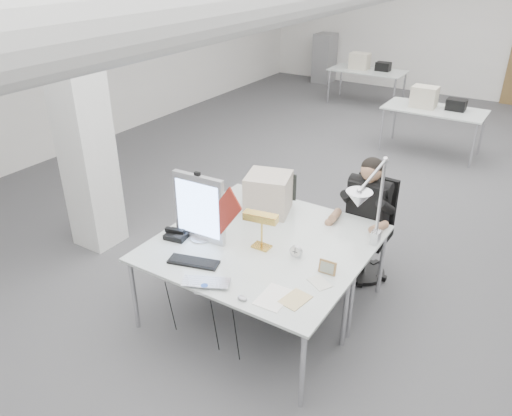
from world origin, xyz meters
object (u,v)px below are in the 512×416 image
Objects in this scene: seated_person at (368,200)px; laptop at (205,287)px; office_chair at (366,233)px; architect_lamp at (369,214)px; monitor at (199,208)px; desk_main at (236,267)px; bankers_lamp at (262,232)px; beige_monitor at (268,193)px; desk_phone at (177,235)px.

seated_person is 2.49× the size of laptop.
office_chair is 1.22× the size of architect_lamp.
monitor is at bearing -127.97° from seated_person.
desk_main is 1.80× the size of office_chair.
bankers_lamp is 0.93m from architect_lamp.
seated_person is at bearing 68.08° from desk_main.
desk_main is 1.57m from seated_person.
beige_monitor is 0.51× the size of architect_lamp.
seated_person is (0.58, 1.45, 0.16)m from desk_main.
desk_phone is (-0.74, -0.27, -0.13)m from bankers_lamp.
office_chair is at bearing 14.96° from beige_monitor.
monitor is 0.36m from desk_phone.
bankers_lamp is (0.03, 0.35, 0.17)m from desk_main.
office_chair is at bearing 47.06° from monitor.
desk_main is at bearing -108.81° from seated_person.
desk_phone is at bearing -130.36° from seated_person.
beige_monitor reaches higher than office_chair.
laptop is 0.90× the size of beige_monitor.
monitor is at bearing -172.64° from bankers_lamp.
desk_main is at bearing 60.16° from laptop.
seated_person is 1.49× the size of monitor.
seated_person is 1.23m from bankers_lamp.
architect_lamp is at bearing 39.63° from desk_main.
beige_monitor is (-0.30, 0.62, 0.04)m from bankers_lamp.
desk_phone is at bearing 178.97° from architect_lamp.
monitor is 1.50× the size of beige_monitor.
desk_main is 4.82× the size of laptop.
laptop is 1.93× the size of desk_phone.
laptop is 0.46× the size of architect_lamp.
desk_main is at bearing -104.28° from bankers_lamp.
office_chair is (0.58, 1.50, -0.24)m from desk_main.
laptop is (-0.03, -0.39, 0.03)m from desk_main.
office_chair reaches higher than desk_phone.
architect_lamp reaches higher than monitor.
architect_lamp reaches higher than laptop.
seated_person is 2.24× the size of beige_monitor.
desk_main is 0.72m from desk_phone.
office_chair is 5.16× the size of desk_phone.
laptop is 0.76m from bankers_lamp.
office_chair is at bearing 37.32° from desk_phone.
beige_monitor is (-0.86, -0.48, 0.05)m from seated_person.
office_chair is at bearing 46.46° from laptop.
seated_person is 0.83m from architect_lamp.
bankers_lamp is at bearing -179.58° from architect_lamp.
laptop is at bearing -104.81° from office_chair.
desk_phone reaches higher than desk_main.
monitor reaches higher than desk_main.
beige_monitor is at bearing 143.92° from architect_lamp.
architect_lamp is (1.56, 0.62, 0.38)m from desk_phone.
office_chair is at bearing 54.72° from bankers_lamp.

